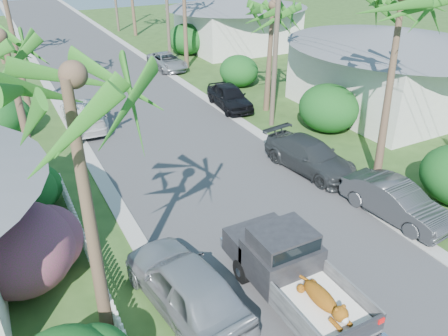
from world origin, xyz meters
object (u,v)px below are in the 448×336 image
utility_pole_c (167,4)px  parked_car_ln (186,285)px  parked_car_rd (167,61)px  house_right_far (237,24)px  utility_pole_b (276,41)px  parked_car_rn (396,201)px  parked_car_rf (230,97)px  palm_l_a (64,79)px  parked_car_lf (83,114)px  parked_car_rm (310,156)px  house_right_near (388,72)px  palm_l_b (3,37)px  pickup_truck (287,266)px  palm_r_b (272,6)px

utility_pole_c → parked_car_ln: bearing=-110.9°
parked_car_rd → house_right_far: house_right_far is taller
parked_car_ln → house_right_far: house_right_far is taller
utility_pole_b → parked_car_rn: bearing=-95.7°
parked_car_rf → palm_l_a: 18.47m
parked_car_rn → parked_car_lf: (-8.23, 14.32, 0.05)m
parked_car_rm → house_right_far: house_right_far is taller
utility_pole_c → parked_car_rm: bearing=-94.1°
parked_car_rn → house_right_near: house_right_near is taller
palm_l_a → palm_l_b: (-0.60, 9.00, -0.79)m
parked_car_ln → parked_car_lf: 14.79m
pickup_truck → house_right_near: house_right_near is taller
parked_car_rf → utility_pole_b: bearing=-72.3°
parked_car_rn → house_right_far: house_right_far is taller
palm_l_b → palm_r_b: 13.73m
palm_l_b → utility_pole_b: bearing=4.6°
parked_car_rn → parked_car_rd: parked_car_rn is taller
parked_car_rn → parked_car_rf: (0.19, 13.09, 0.02)m
parked_car_lf → parked_car_rn: bearing=123.9°
palm_l_a → parked_car_lf: bearing=80.0°
house_right_near → utility_pole_c: (-7.40, 16.00, 2.38)m
palm_l_b → utility_pole_c: utility_pole_c is taller
utility_pole_c → utility_pole_b: bearing=-90.0°
parked_car_ln → house_right_near: bearing=-159.6°
parked_car_ln → palm_r_b: 16.89m
parked_car_rd → utility_pole_c: bearing=60.4°
parked_car_rm → parked_car_lf: 12.56m
parked_car_rf → parked_car_rn: bearing=-85.8°
parked_car_rd → house_right_near: (8.32, -14.29, 1.61)m
parked_car_rm → palm_r_b: size_ratio=0.65×
palm_l_a → palm_r_b: size_ratio=1.14×
palm_l_a → palm_r_b: (12.80, 12.00, -0.98)m
parked_car_rm → utility_pole_c: bearing=78.1°
house_right_far → parked_car_rd: bearing=-156.0°
parked_car_lf → palm_l_b: bearing=64.6°
parked_car_rn → palm_r_b: size_ratio=0.58×
parked_car_rm → parked_car_rd: parked_car_rm is taller
parked_car_ln → palm_l_b: palm_l_b is taller
parked_car_ln → utility_pole_c: size_ratio=0.53×
parked_car_ln → palm_r_b: (10.60, 12.10, 5.14)m
house_right_near → utility_pole_b: (-7.40, 1.00, 2.38)m
parked_car_ln → house_right_far: size_ratio=0.53×
parked_car_rd → palm_l_a: bearing=-116.4°
parked_car_rf → palm_l_b: 13.58m
parked_car_rf → utility_pole_b: 5.26m
palm_l_a → house_right_far: bearing=54.6°
parked_car_rn → parked_car_rm: bearing=89.7°
parked_car_rn → parked_car_ln: (-8.63, -0.46, 0.12)m
parked_car_rd → parked_car_lf: 11.95m
palm_l_b → utility_pole_c: 20.30m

